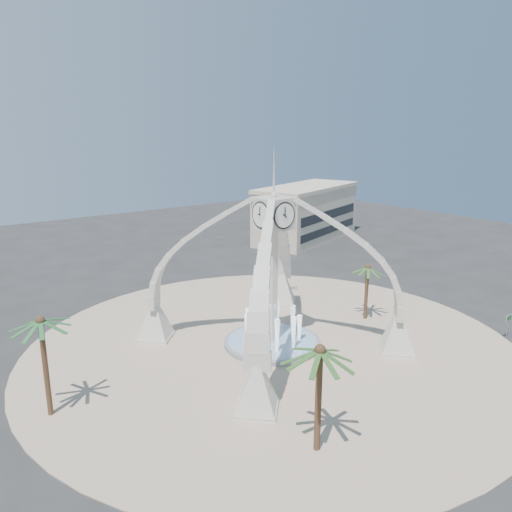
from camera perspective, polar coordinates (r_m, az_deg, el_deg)
ground at (r=42.02m, az=1.89°, el=-10.13°), size 140.00×140.00×0.00m
plaza at (r=42.01m, az=1.89°, el=-10.10°), size 40.00×40.00×0.06m
clock_tower at (r=39.75m, az=1.97°, el=-1.60°), size 17.94×17.94×16.30m
fountain at (r=41.90m, az=1.89°, el=-9.77°), size 8.00×8.00×3.62m
building_ne at (r=80.16m, az=5.81°, el=4.97°), size 21.87×14.17×8.60m
palm_east at (r=46.90m, az=12.66°, el=-1.34°), size 4.31×4.31×5.74m
palm_west at (r=32.67m, az=-23.43°, el=-6.98°), size 4.77×4.77×7.02m
palm_north at (r=51.67m, az=2.10°, el=1.29°), size 3.85×3.85×6.48m
palm_south at (r=27.12m, az=7.33°, el=-10.80°), size 4.97×4.97×6.83m
street_sign at (r=47.52m, az=26.88°, el=-6.64°), size 0.85×0.07×2.30m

